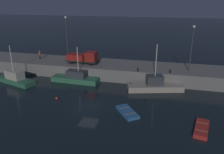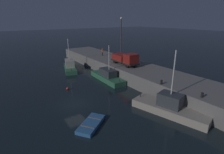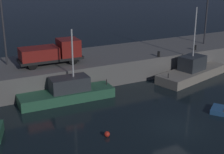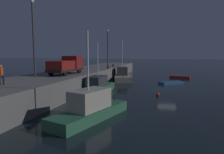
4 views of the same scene
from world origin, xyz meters
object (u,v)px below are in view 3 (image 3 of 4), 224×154
Objects in this scene: lamp_post_west at (2,13)px; bollard_central at (159,54)px; lamp_post_east at (207,6)px; utility_truck at (52,52)px; fishing_trawler_red at (192,71)px; mooring_buoy_near at (107,134)px; bollard_west at (195,48)px; fishing_boat_blue at (68,92)px.

lamp_post_west is 14.90× the size of bollard_central.
utility_truck is (-19.26, -0.13, -3.32)m from lamp_post_east.
fishing_trawler_red is 22.75× the size of mooring_buoy_near.
lamp_post_west is 15.29× the size of bollard_west.
lamp_post_west is at bearing 107.00° from mooring_buoy_near.
lamp_post_west reaches higher than bollard_west.
mooring_buoy_near is 14.21m from bollard_central.
fishing_trawler_red is 1.50× the size of utility_truck.
fishing_trawler_red is 14.73m from utility_truck.
fishing_boat_blue is 20.92× the size of mooring_buoy_near.
lamp_post_east is at bearing 33.05° from bollard_west.
mooring_buoy_near is at bearing -151.94° from fishing_trawler_red.
fishing_boat_blue reaches higher than bollard_central.
bollard_west is (-3.15, -2.05, -4.23)m from lamp_post_east.
lamp_post_east is (23.23, -1.79, -0.46)m from lamp_post_west.
fishing_trawler_red is at bearing 28.06° from mooring_buoy_near.
mooring_buoy_near is 12.01m from utility_truck.
utility_truck is at bearing 162.92° from fishing_trawler_red.
fishing_trawler_red reaches higher than utility_truck.
mooring_buoy_near is at bearing -139.30° from bollard_central.
utility_truck reaches higher than mooring_buoy_near.
lamp_post_west reaches higher than utility_truck.
mooring_buoy_near is 0.05× the size of lamp_post_east.
fishing_trawler_red is 9.21m from lamp_post_east.
utility_truck is at bearing -179.62° from lamp_post_east.
fishing_trawler_red is 19.93m from lamp_post_west.
bollard_central is (10.63, 9.14, 2.37)m from mooring_buoy_near.
utility_truck is at bearing 173.21° from bollard_west.
lamp_post_east reaches higher than bollard_central.
fishing_trawler_red is at bearing -30.93° from bollard_central.
fishing_boat_blue is 1.38× the size of utility_truck.
utility_truck is 11.08m from bollard_central.
bollard_central reaches higher than bollard_west.
fishing_boat_blue is (-13.85, 0.25, 0.01)m from fishing_trawler_red.
fishing_trawler_red is at bearing -141.04° from lamp_post_east.
lamp_post_east is 1.24× the size of utility_truck.
fishing_boat_blue is at bearing -171.60° from bollard_central.
lamp_post_east reaches higher than fishing_boat_blue.
mooring_buoy_near is 0.73× the size of bollard_west.
fishing_boat_blue reaches higher than utility_truck.
utility_truck is (0.01, 4.01, 2.70)m from fishing_boat_blue.
bollard_central is at bearing 149.07° from fishing_trawler_red.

